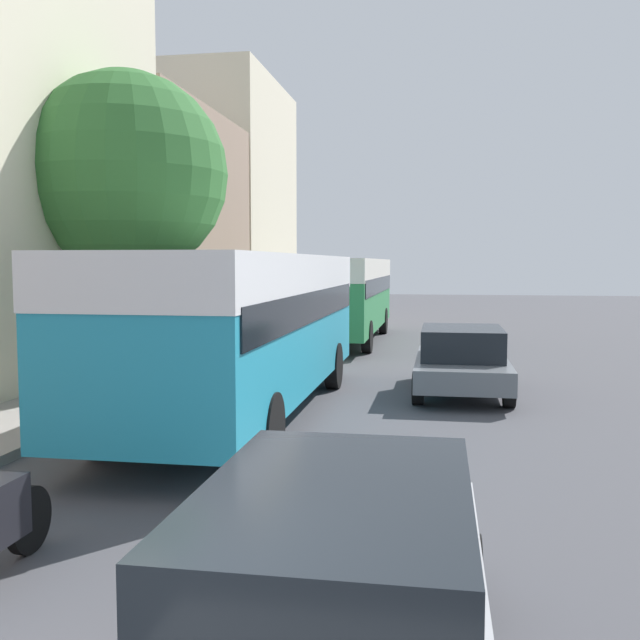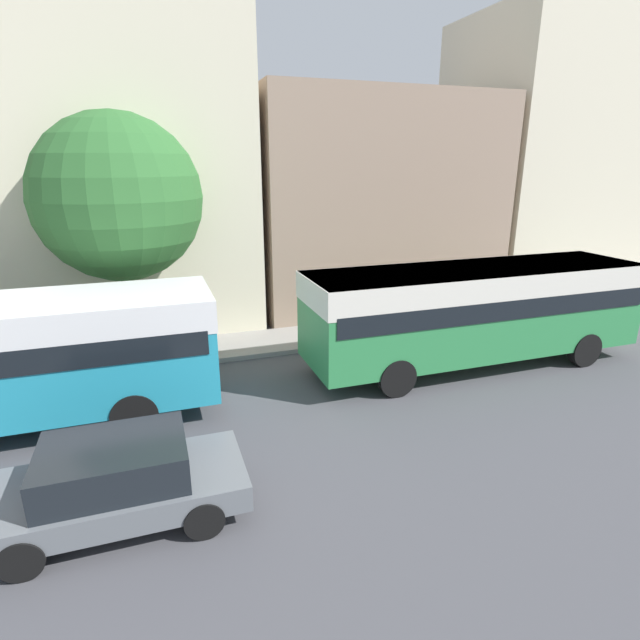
% 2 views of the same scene
% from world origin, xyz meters
% --- Properties ---
extents(building_midblock, '(5.44, 9.39, 11.66)m').
position_xyz_m(building_midblock, '(-8.92, 12.37, 5.83)').
color(building_midblock, beige).
rests_on(building_midblock, ground_plane).
extents(building_far_terrace, '(5.16, 9.55, 8.17)m').
position_xyz_m(building_far_terrace, '(-8.78, 22.11, 4.08)').
color(building_far_terrace, gray).
rests_on(building_far_terrace, ground_plane).
extents(building_end_row, '(6.42, 9.69, 11.57)m').
position_xyz_m(building_end_row, '(-9.41, 32.00, 5.79)').
color(building_end_row, beige).
rests_on(building_end_row, ground_plane).
extents(bus_following, '(2.63, 9.84, 2.88)m').
position_xyz_m(bus_following, '(-1.56, 22.09, 1.88)').
color(bus_following, '#2D8447').
rests_on(bus_following, ground_plane).
extents(car_far_curb, '(1.94, 4.09, 1.40)m').
position_xyz_m(car_far_curb, '(2.26, 12.61, 0.74)').
color(car_far_curb, slate).
rests_on(car_far_curb, ground_plane).
extents(pedestrian_near_curb, '(0.34, 0.34, 1.71)m').
position_xyz_m(pedestrian_near_curb, '(-5.30, 27.41, 1.03)').
color(pedestrian_near_curb, '#232838').
rests_on(pedestrian_near_curb, sidewalk).
extents(pedestrian_walking_away, '(0.40, 0.40, 1.75)m').
position_xyz_m(pedestrian_walking_away, '(-5.36, 20.67, 1.04)').
color(pedestrian_walking_away, '#232838').
rests_on(pedestrian_walking_away, sidewalk).
extents(street_tree, '(4.56, 4.56, 6.87)m').
position_xyz_m(street_tree, '(-5.21, 12.82, 4.73)').
color(street_tree, brown).
rests_on(street_tree, sidewalk).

